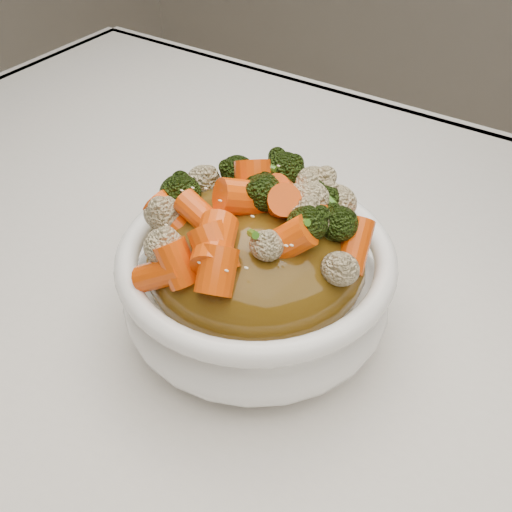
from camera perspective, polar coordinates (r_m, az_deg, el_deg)
The scene contains 8 objects.
tablecloth at distance 0.53m, azimuth 3.74°, elevation -6.72°, with size 1.20×0.80×0.04m, color silver.
bowl at distance 0.47m, azimuth 0.00°, elevation -2.90°, with size 0.21×0.21×0.08m, color white, non-canonical shape.
sauce_base at distance 0.45m, azimuth 0.00°, elevation -0.28°, with size 0.17×0.17×0.09m, color #573B0E.
carrots at distance 0.42m, azimuth 0.00°, elevation 6.03°, with size 0.17×0.17×0.05m, color #EE4F07, non-canonical shape.
broccoli at distance 0.42m, azimuth 0.00°, elevation 5.92°, with size 0.17×0.17×0.04m, color black, non-canonical shape.
cauliflower at distance 0.42m, azimuth 0.00°, elevation 5.70°, with size 0.17×0.17×0.04m, color #C7B588, non-canonical shape.
scallions at distance 0.42m, azimuth 0.00°, elevation 6.14°, with size 0.13×0.13×0.02m, color #3A731A, non-canonical shape.
sesame_seeds at distance 0.42m, azimuth 0.00°, elevation 6.14°, with size 0.15×0.15×0.01m, color beige, non-canonical shape.
Camera 1 is at (0.17, -0.32, 1.12)m, focal length 42.00 mm.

